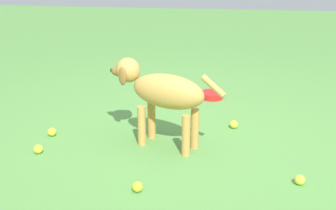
{
  "coord_description": "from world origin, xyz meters",
  "views": [
    {
      "loc": [
        3.14,
        0.21,
        1.46
      ],
      "look_at": [
        0.08,
        -0.17,
        0.33
      ],
      "focal_mm": 48.53,
      "sensor_mm": 36.0,
      "label": 1
    }
  ],
  "objects_px": {
    "dog": "(161,92)",
    "tennis_ball_2": "(300,180)",
    "tennis_ball_1": "(38,149)",
    "tennis_ball_0": "(52,132)",
    "tennis_ball_4": "(234,124)",
    "water_bowl": "(212,95)",
    "tennis_ball_3": "(137,187)"
  },
  "relations": [
    {
      "from": "tennis_ball_1",
      "to": "tennis_ball_2",
      "type": "height_order",
      "value": "same"
    },
    {
      "from": "tennis_ball_2",
      "to": "tennis_ball_1",
      "type": "bearing_deg",
      "value": -97.01
    },
    {
      "from": "dog",
      "to": "tennis_ball_2",
      "type": "xyz_separation_m",
      "value": [
        0.48,
        0.95,
        -0.39
      ]
    },
    {
      "from": "dog",
      "to": "tennis_ball_4",
      "type": "relative_size",
      "value": 13.43
    },
    {
      "from": "tennis_ball_2",
      "to": "tennis_ball_4",
      "type": "distance_m",
      "value": 0.95
    },
    {
      "from": "tennis_ball_4",
      "to": "dog",
      "type": "bearing_deg",
      "value": -54.76
    },
    {
      "from": "tennis_ball_4",
      "to": "tennis_ball_0",
      "type": "bearing_deg",
      "value": -76.83
    },
    {
      "from": "tennis_ball_0",
      "to": "tennis_ball_3",
      "type": "height_order",
      "value": "same"
    },
    {
      "from": "tennis_ball_1",
      "to": "tennis_ball_4",
      "type": "xyz_separation_m",
      "value": [
        -0.64,
        1.41,
        0.0
      ]
    },
    {
      "from": "tennis_ball_0",
      "to": "tennis_ball_1",
      "type": "relative_size",
      "value": 1.0
    },
    {
      "from": "tennis_ball_1",
      "to": "tennis_ball_3",
      "type": "distance_m",
      "value": 0.92
    },
    {
      "from": "tennis_ball_4",
      "to": "water_bowl",
      "type": "bearing_deg",
      "value": -164.36
    },
    {
      "from": "dog",
      "to": "tennis_ball_4",
      "type": "height_order",
      "value": "dog"
    },
    {
      "from": "tennis_ball_0",
      "to": "tennis_ball_4",
      "type": "relative_size",
      "value": 1.0
    },
    {
      "from": "dog",
      "to": "tennis_ball_1",
      "type": "relative_size",
      "value": 13.43
    },
    {
      "from": "tennis_ball_1",
      "to": "water_bowl",
      "type": "xyz_separation_m",
      "value": [
        -1.37,
        1.2,
        -0.0
      ]
    },
    {
      "from": "dog",
      "to": "tennis_ball_1",
      "type": "distance_m",
      "value": 0.98
    },
    {
      "from": "tennis_ball_0",
      "to": "tennis_ball_1",
      "type": "distance_m",
      "value": 0.31
    },
    {
      "from": "tennis_ball_1",
      "to": "tennis_ball_4",
      "type": "distance_m",
      "value": 1.55
    },
    {
      "from": "dog",
      "to": "tennis_ball_2",
      "type": "bearing_deg",
      "value": 175.12
    },
    {
      "from": "tennis_ball_0",
      "to": "tennis_ball_3",
      "type": "distance_m",
      "value": 1.11
    },
    {
      "from": "tennis_ball_2",
      "to": "tennis_ball_4",
      "type": "relative_size",
      "value": 1.0
    },
    {
      "from": "tennis_ball_0",
      "to": "tennis_ball_4",
      "type": "height_order",
      "value": "same"
    },
    {
      "from": "tennis_ball_3",
      "to": "water_bowl",
      "type": "relative_size",
      "value": 0.3
    },
    {
      "from": "tennis_ball_2",
      "to": "water_bowl",
      "type": "bearing_deg",
      "value": -159.18
    },
    {
      "from": "tennis_ball_3",
      "to": "water_bowl",
      "type": "bearing_deg",
      "value": 167.59
    },
    {
      "from": "tennis_ball_3",
      "to": "tennis_ball_1",
      "type": "bearing_deg",
      "value": -118.14
    },
    {
      "from": "tennis_ball_1",
      "to": "tennis_ball_2",
      "type": "distance_m",
      "value": 1.82
    },
    {
      "from": "tennis_ball_2",
      "to": "tennis_ball_0",
      "type": "bearing_deg",
      "value": -106.27
    },
    {
      "from": "tennis_ball_4",
      "to": "water_bowl",
      "type": "xyz_separation_m",
      "value": [
        -0.73,
        -0.2,
        -0.0
      ]
    },
    {
      "from": "tennis_ball_0",
      "to": "tennis_ball_4",
      "type": "bearing_deg",
      "value": 103.17
    },
    {
      "from": "tennis_ball_3",
      "to": "water_bowl",
      "type": "distance_m",
      "value": 1.84
    }
  ]
}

